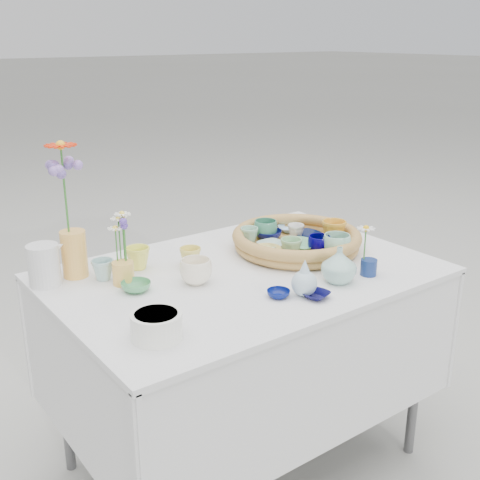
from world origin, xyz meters
TOP-DOWN VIEW (x-y plane):
  - ground at (0.00, 0.00)m, footprint 80.00×80.00m
  - display_table at (0.00, 0.00)m, footprint 1.26×0.86m
  - wicker_tray at (0.28, 0.05)m, footprint 0.47×0.47m
  - tray_ceramic_0 at (0.25, 0.18)m, footprint 0.13×0.13m
  - tray_ceramic_1 at (0.36, 0.08)m, footprint 0.11×0.11m
  - tray_ceramic_2 at (0.41, -0.01)m, footprint 0.11×0.11m
  - tray_ceramic_3 at (0.26, 0.00)m, footprint 0.15×0.15m
  - tray_ceramic_4 at (0.18, -0.03)m, footprint 0.09×0.09m
  - tray_ceramic_5 at (0.19, 0.08)m, footprint 0.10×0.10m
  - tray_ceramic_6 at (0.15, 0.17)m, footprint 0.08×0.08m
  - tray_ceramic_7 at (0.33, 0.11)m, footprint 0.07×0.07m
  - tray_ceramic_8 at (0.37, 0.19)m, footprint 0.11×0.11m
  - tray_ceramic_9 at (0.29, -0.06)m, footprint 0.10×0.10m
  - tray_ceramic_10 at (0.12, 0.03)m, footprint 0.12×0.12m
  - tray_ceramic_11 at (0.32, -0.11)m, footprint 0.12×0.12m
  - tray_ceramic_12 at (0.24, 0.18)m, footprint 0.11×0.11m
  - loose_ceramic_0 at (-0.27, 0.23)m, footprint 0.11×0.11m
  - loose_ceramic_1 at (-0.12, 0.14)m, footprint 0.10×0.10m
  - loose_ceramic_2 at (-0.37, 0.07)m, footprint 0.12×0.12m
  - loose_ceramic_3 at (-0.18, 0.01)m, footprint 0.13×0.13m
  - loose_ceramic_4 at (-0.04, -0.23)m, footprint 0.09×0.09m
  - loose_ceramic_5 at (-0.41, 0.21)m, footprint 0.08×0.08m
  - loose_ceramic_6 at (0.05, -0.30)m, footprint 0.10×0.10m
  - fluted_bowl at (-0.46, -0.24)m, footprint 0.14×0.14m
  - bud_vase_paleblue at (0.03, -0.27)m, footprint 0.10×0.10m
  - bud_vase_seafoam at (0.19, -0.26)m, footprint 0.14×0.14m
  - bud_vase_cobalt at (0.31, -0.27)m, footprint 0.07×0.07m
  - single_daisy at (0.30, -0.26)m, footprint 0.07×0.07m
  - tall_vase_yellow at (-0.47, 0.29)m, footprint 0.10×0.10m
  - gerbera at (-0.48, 0.30)m, footprint 0.14×0.14m
  - hydrangea at (-0.48, 0.29)m, footprint 0.09×0.09m
  - white_pitcher at (-0.58, 0.28)m, footprint 0.17×0.14m
  - daisy_cup at (-0.37, 0.14)m, footprint 0.08×0.08m
  - daisy_posy at (-0.36, 0.15)m, footprint 0.10×0.10m

SIDE VIEW (x-z plane):
  - ground at x=0.00m, z-range 0.00..0.00m
  - display_table at x=0.00m, z-range -0.38..0.38m
  - loose_ceramic_6 at x=0.05m, z-range 0.77..0.78m
  - loose_ceramic_4 at x=-0.04m, z-range 0.77..0.79m
  - loose_ceramic_2 at x=-0.37m, z-range 0.77..0.79m
  - bud_vase_cobalt at x=0.31m, z-range 0.77..0.82m
  - tray_ceramic_8 at x=0.37m, z-range 0.78..0.80m
  - tray_ceramic_5 at x=0.19m, z-range 0.78..0.81m
  - tray_ceramic_1 at x=0.36m, z-range 0.78..0.81m
  - tray_ceramic_3 at x=0.26m, z-range 0.78..0.81m
  - loose_ceramic_5 at x=-0.41m, z-range 0.77..0.83m
  - tray_ceramic_0 at x=0.25m, z-range 0.78..0.81m
  - loose_ceramic_1 at x=-0.12m, z-range 0.77..0.83m
  - tray_ceramic_10 at x=0.12m, z-range 0.78..0.82m
  - fluted_bowl at x=-0.46m, z-range 0.77..0.84m
  - daisy_cup at x=-0.37m, z-range 0.77..0.84m
  - loose_ceramic_0 at x=-0.27m, z-range 0.77..0.84m
  - wicker_tray at x=0.28m, z-range 0.77..0.84m
  - loose_ceramic_3 at x=-0.18m, z-range 0.77..0.85m
  - tray_ceramic_7 at x=0.33m, z-range 0.78..0.84m
  - tray_ceramic_6 at x=0.15m, z-range 0.78..0.85m
  - tray_ceramic_9 at x=0.29m, z-range 0.78..0.85m
  - tray_ceramic_4 at x=0.18m, z-range 0.78..0.85m
  - tray_ceramic_12 at x=0.24m, z-range 0.78..0.85m
  - tray_ceramic_11 at x=0.32m, z-range 0.78..0.86m
  - bud_vase_seafoam at x=0.19m, z-range 0.77..0.88m
  - tray_ceramic_2 at x=0.41m, z-range 0.78..0.87m
  - bud_vase_paleblue at x=0.03m, z-range 0.77..0.89m
  - white_pitcher at x=-0.58m, z-range 0.77..0.90m
  - tall_vase_yellow at x=-0.47m, z-range 0.77..0.92m
  - single_daisy at x=0.30m, z-range 0.81..0.94m
  - daisy_posy at x=-0.36m, z-range 0.84..0.99m
  - hydrangea at x=-0.48m, z-range 0.88..1.16m
  - gerbera at x=-0.48m, z-range 0.91..1.21m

